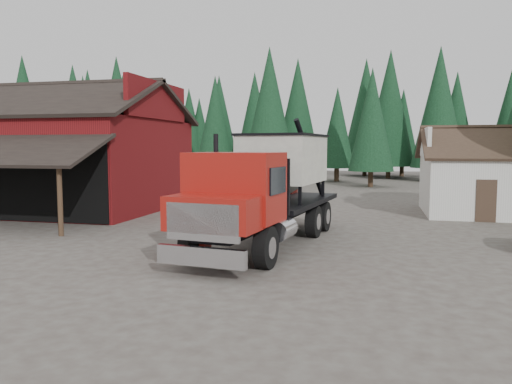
# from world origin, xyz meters

# --- Properties ---
(ground) EXTENTS (120.00, 120.00, 0.00)m
(ground) POSITION_xyz_m (0.00, 0.00, 0.00)
(ground) COLOR #453C36
(ground) RESTS_ON ground
(red_barn) EXTENTS (12.80, 13.63, 7.18)m
(red_barn) POSITION_xyz_m (-11.00, 9.90, 2.69)
(red_barn) COLOR maroon
(red_barn) RESTS_ON ground
(farmhouse) EXTENTS (8.60, 6.42, 4.65)m
(farmhouse) POSITION_xyz_m (13.00, 13.00, 1.67)
(farmhouse) COLOR silver
(farmhouse) RESTS_ON ground
(conifer_backdrop) EXTENTS (76.00, 16.00, 16.00)m
(conifer_backdrop) POSITION_xyz_m (0.00, 42.00, 0.00)
(conifer_backdrop) COLOR black
(conifer_backdrop) RESTS_ON ground
(near_pine_a) EXTENTS (4.40, 4.40, 11.40)m
(near_pine_a) POSITION_xyz_m (-22.00, 28.00, 6.39)
(near_pine_a) COLOR #382619
(near_pine_a) RESTS_ON ground
(near_pine_b) EXTENTS (3.96, 3.96, 10.40)m
(near_pine_b) POSITION_xyz_m (6.00, 30.00, 5.89)
(near_pine_b) COLOR #382619
(near_pine_b) RESTS_ON ground
(near_pine_d) EXTENTS (5.28, 5.28, 13.40)m
(near_pine_d) POSITION_xyz_m (-4.00, 34.00, 7.39)
(near_pine_d) COLOR #382619
(near_pine_d) RESTS_ON ground
(feed_truck) EXTENTS (4.09, 10.57, 4.65)m
(feed_truck) POSITION_xyz_m (2.71, 2.36, 2.17)
(feed_truck) COLOR black
(feed_truck) RESTS_ON ground
(equip_box) EXTENTS (0.85, 1.19, 0.60)m
(equip_box) POSITION_xyz_m (1.02, -0.37, 0.30)
(equip_box) COLOR maroon
(equip_box) RESTS_ON ground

